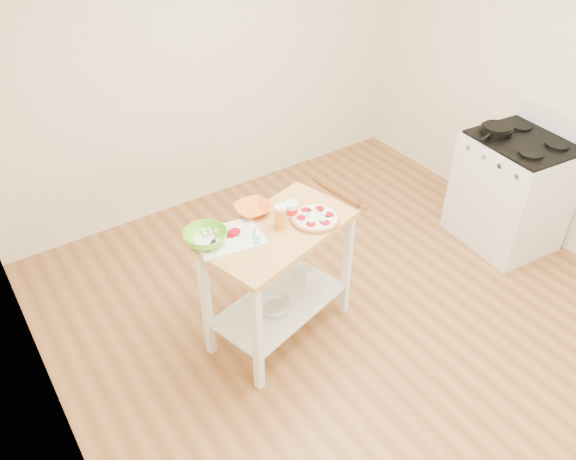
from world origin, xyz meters
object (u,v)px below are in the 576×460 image
at_px(yogurt_tub, 291,210).
at_px(shelf_glass_bowl, 274,306).
at_px(spatula, 255,236).
at_px(skillet, 497,129).
at_px(orange_bowl, 253,209).
at_px(beer_pint, 281,217).
at_px(green_bowl, 206,237).
at_px(rolling_pin, 339,194).
at_px(shelf_bin, 305,274).
at_px(knife, 214,241).
at_px(prep_island, 279,261).
at_px(pizza, 315,218).
at_px(cutting_board, 228,238).
at_px(gas_stove, 511,191).

xyz_separation_m(yogurt_tub, shelf_glass_bowl, (-0.20, -0.10, -0.66)).
bearing_deg(spatula, skillet, -49.83).
bearing_deg(orange_bowl, beer_pint, -75.41).
xyz_separation_m(green_bowl, rolling_pin, (0.97, -0.05, -0.02)).
bearing_deg(shelf_glass_bowl, beer_pint, 24.80).
xyz_separation_m(yogurt_tub, shelf_bin, (0.15, 0.04, -0.64)).
height_order(skillet, shelf_glass_bowl, skillet).
bearing_deg(knife, orange_bowl, -12.88).
relative_size(prep_island, knife, 4.85).
bearing_deg(spatula, pizza, -57.82).
bearing_deg(green_bowl, shelf_glass_bowl, -23.30).
bearing_deg(cutting_board, shelf_bin, 10.04).
relative_size(green_bowl, shelf_bin, 2.47).
bearing_deg(knife, shelf_bin, -33.84).
relative_size(skillet, rolling_pin, 1.04).
relative_size(prep_island, green_bowl, 4.17).
distance_m(green_bowl, yogurt_tub, 0.58).
bearing_deg(green_bowl, orange_bowl, 15.51).
bearing_deg(rolling_pin, skillet, -1.08).
distance_m(pizza, green_bowl, 0.71).
height_order(pizza, beer_pint, beer_pint).
distance_m(skillet, orange_bowl, 2.14).
relative_size(cutting_board, knife, 1.94).
bearing_deg(orange_bowl, rolling_pin, -15.69).
bearing_deg(gas_stove, green_bowl, 179.29).
distance_m(cutting_board, knife, 0.09).
height_order(prep_island, green_bowl, green_bowl).
relative_size(cutting_board, yogurt_tub, 2.32).
height_order(prep_island, shelf_glass_bowl, prep_island).
height_order(shelf_glass_bowl, shelf_bin, shelf_bin).
distance_m(gas_stove, beer_pint, 2.23).
height_order(orange_bowl, beer_pint, beer_pint).
bearing_deg(shelf_bin, yogurt_tub, -165.35).
height_order(pizza, cutting_board, pizza).
height_order(gas_stove, green_bowl, gas_stove).
distance_m(cutting_board, spatula, 0.17).
bearing_deg(gas_stove, orange_bowl, 175.41).
xyz_separation_m(beer_pint, shelf_bin, (0.27, 0.10, -0.67)).
bearing_deg(orange_bowl, shelf_bin, -22.43).
xyz_separation_m(skillet, cutting_board, (-2.40, 0.04, -0.07)).
relative_size(spatula, yogurt_tub, 0.77).
bearing_deg(knife, cutting_board, -37.40).
relative_size(yogurt_tub, shelf_bin, 1.78).
distance_m(gas_stove, yogurt_tub, 2.11).
bearing_deg(gas_stove, cutting_board, 179.84).
bearing_deg(orange_bowl, yogurt_tub, -44.36).
distance_m(skillet, pizza, 1.85).
bearing_deg(yogurt_tub, prep_island, -154.69).
relative_size(spatula, rolling_pin, 0.39).
xyz_separation_m(spatula, rolling_pin, (0.70, 0.08, 0.01)).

